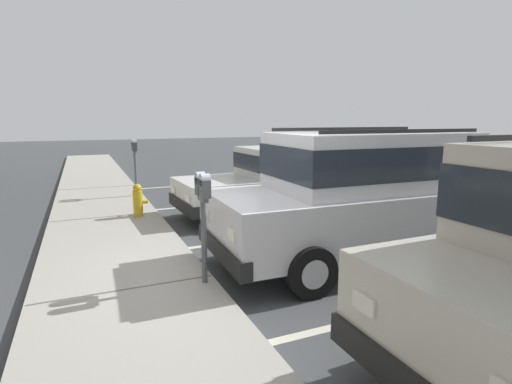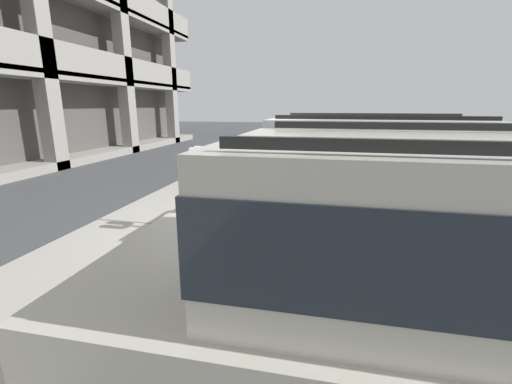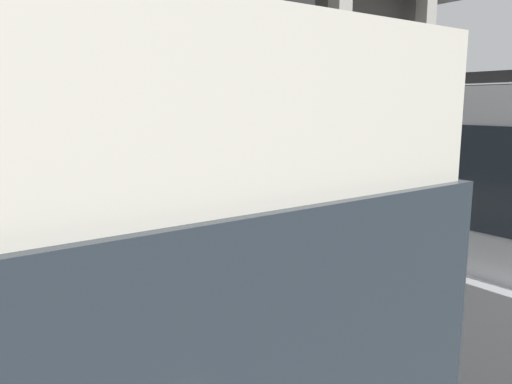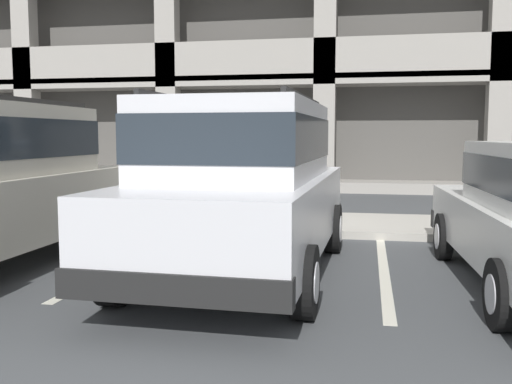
% 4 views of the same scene
% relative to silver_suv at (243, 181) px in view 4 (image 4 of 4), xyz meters
% --- Properties ---
extents(ground_plane, '(80.00, 80.00, 0.10)m').
position_rel_silver_suv_xyz_m(ground_plane, '(0.00, 2.29, -1.14)').
color(ground_plane, '#444749').
extents(sidewalk, '(40.00, 2.20, 0.12)m').
position_rel_silver_suv_xyz_m(sidewalk, '(0.00, 3.59, -1.03)').
color(sidewalk, '#ADA89E').
rests_on(sidewalk, ground_plane).
extents(parking_stall_lines, '(12.88, 4.80, 0.01)m').
position_rel_silver_suv_xyz_m(parking_stall_lines, '(1.60, 0.89, -1.08)').
color(parking_stall_lines, silver).
rests_on(parking_stall_lines, ground_plane).
extents(silver_suv, '(2.11, 4.83, 2.03)m').
position_rel_silver_suv_xyz_m(silver_suv, '(0.00, 0.00, 0.00)').
color(silver_suv, silver).
rests_on(silver_suv, ground_plane).
extents(parking_meter_near, '(0.35, 0.12, 1.41)m').
position_rel_silver_suv_xyz_m(parking_meter_near, '(-0.16, 2.64, 0.08)').
color(parking_meter_near, '#595B60').
rests_on(parking_meter_near, sidewalk).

